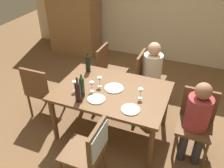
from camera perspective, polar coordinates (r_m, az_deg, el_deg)
ground_plane at (r=3.81m, az=0.00°, el=-10.75°), size 10.00×10.00×0.00m
armoire_cabinet at (r=5.83m, az=-9.08°, el=17.36°), size 1.18×0.62×2.18m
dining_table at (r=3.39m, az=0.00°, el=-2.65°), size 1.53×1.05×0.75m
chair_far_right at (r=4.12m, az=8.05°, el=1.97°), size 0.44×0.44×0.92m
chair_right_end at (r=3.37m, az=19.09°, el=-7.71°), size 0.44×0.44×0.92m
chair_near at (r=2.78m, az=-4.77°, el=-14.49°), size 0.46×0.44×0.92m
chair_left_end at (r=3.90m, az=-16.29°, el=-1.08°), size 0.44×0.44×0.92m
chair_far_left at (r=4.30m, az=-0.82°, el=3.76°), size 0.44×0.44×0.92m
person_woman_host at (r=4.03m, az=9.73°, el=3.16°), size 0.36×0.31×1.14m
person_man_bearded at (r=3.21m, az=19.27°, el=-7.31°), size 0.31×0.35×1.13m
wine_bottle_tall_green at (r=3.08m, az=-8.00°, el=-1.66°), size 0.08×0.08×0.35m
wine_bottle_dark_red at (r=3.17m, az=-7.08°, el=-0.50°), size 0.07×0.07×0.32m
wine_bottle_short_olive at (r=3.72m, az=-5.67°, el=4.89°), size 0.08×0.08×0.31m
wine_glass_near_left at (r=3.27m, az=-4.74°, el=-0.13°), size 0.07×0.07×0.15m
wine_glass_centre at (r=3.15m, az=6.70°, el=-1.73°), size 0.07×0.07×0.15m
wine_glass_near_right at (r=3.31m, az=-8.69°, el=0.02°), size 0.07×0.07×0.15m
wine_glass_far at (r=3.36m, az=-2.94°, el=0.99°), size 0.07×0.07×0.15m
dinner_plate_host at (r=3.16m, az=-3.68°, el=-3.52°), size 0.23×0.23×0.01m
dinner_plate_guest_left at (r=3.36m, az=0.47°, el=-0.97°), size 0.26×0.26×0.01m
dinner_plate_guest_right at (r=3.00m, az=4.35°, el=-5.97°), size 0.23×0.23×0.01m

